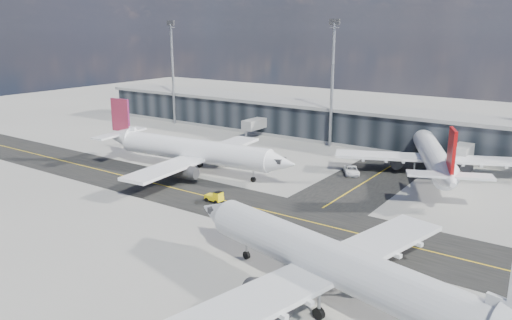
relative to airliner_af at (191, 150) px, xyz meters
The scene contains 9 objects.
ground 18.73m from the airliner_af, 47.90° to the right, with size 300.00×300.00×0.00m, color gray.
taxiway_lanes 16.93m from the airliner_af, ahead, with size 180.00×63.00×0.03m.
terminal_concourse 43.18m from the airliner_af, 73.50° to the left, with size 152.00×19.80×8.80m.
floodlight_masts 38.29m from the airliner_af, 70.47° to the left, with size 102.50×0.70×28.90m.
airliner_af is the anchor object (origin of this frame).
airliner_redtail 45.39m from the airliner_af, 30.89° to the left, with size 34.74×40.22×12.47m.
airliner_near 52.27m from the airliner_af, 31.75° to the right, with size 44.04×37.83×13.14m.
baggage_tug 18.91m from the airliner_af, 36.30° to the right, with size 3.09×1.70×1.89m.
service_van 30.84m from the airliner_af, 31.46° to the left, with size 2.60×5.63×1.57m, color white.
Camera 1 is at (51.24, -55.39, 27.13)m, focal length 35.00 mm.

